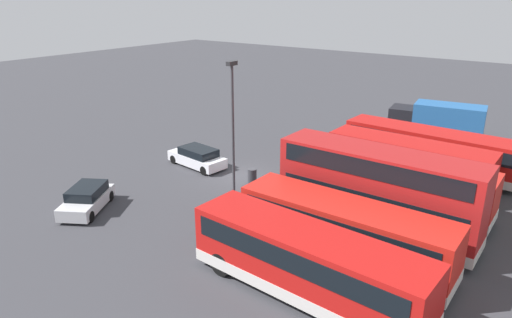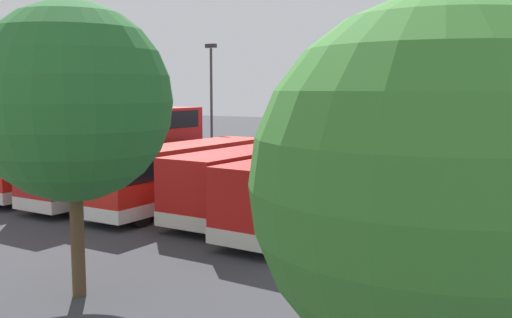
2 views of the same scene
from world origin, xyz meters
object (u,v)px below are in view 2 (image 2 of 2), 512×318
Objects in this scene: bus_single_deck_near_end at (322,186)px; bus_single_deck_third at (183,173)px; car_small_green at (288,160)px; waste_bin_yellow at (248,172)px; bus_single_deck_second at (256,178)px; bus_single_deck_sixth at (33,160)px; lamp_post_tall at (211,100)px; bus_double_decker_fourth at (119,152)px; bus_single_deck_fifth at (72,164)px; car_hatchback_silver at (186,152)px.

bus_single_deck_third is (7.15, 0.09, -0.00)m from bus_single_deck_near_end.
waste_bin_yellow is (0.08, 5.01, -0.23)m from car_small_green.
bus_single_deck_near_end is 7.15m from bus_single_deck_third.
bus_single_deck_second and bus_single_deck_sixth have the same top height.
lamp_post_tall is 5.03m from waste_bin_yellow.
bus_single_deck_second is at bearing -173.30° from bus_double_decker_fourth.
lamp_post_tall is (-2.78, -8.74, 3.22)m from bus_single_deck_fifth.
waste_bin_yellow is at bearing -100.40° from bus_double_decker_fourth.
bus_single_deck_third is 1.09× the size of bus_single_deck_fifth.
bus_single_deck_fifth is at bearing 72.38° from lamp_post_tall.
bus_single_deck_third is at bearing 6.77° from bus_single_deck_second.
bus_single_deck_sixth is 16.53m from car_small_green.
car_hatchback_silver reaches higher than waste_bin_yellow.
bus_single_deck_near_end is at bearing 144.32° from lamp_post_tall.
bus_single_deck_near_end is at bearing -178.28° from bus_single_deck_fifth.
bus_single_deck_fifth is at bearing 1.72° from bus_single_deck_near_end.
car_hatchback_silver is 10.41m from waste_bin_yellow.
bus_single_deck_third is 11.61× the size of waste_bin_yellow.
bus_single_deck_fifth is at bearing 60.29° from waste_bin_yellow.
bus_single_deck_second is at bearing 135.88° from lamp_post_tall.
bus_single_deck_sixth is at bearing 1.46° from bus_single_deck_third.
bus_single_deck_fifth is 2.14× the size of car_small_green.
bus_single_deck_fifth is (14.34, 0.43, -0.00)m from bus_single_deck_near_end.
bus_single_deck_third is at bearing -178.54° from bus_single_deck_sixth.
bus_single_deck_second and bus_single_deck_third have the same top height.
bus_single_deck_near_end is at bearing 123.33° from car_small_green.
bus_single_deck_sixth is at bearing -1.33° from bus_double_decker_fourth.
bus_single_deck_fifth is (3.53, -0.09, -0.83)m from bus_double_decker_fourth.
bus_single_deck_third is at bearing 0.74° from bus_single_deck_near_end.
bus_single_deck_second is 10.22m from waste_bin_yellow.
lamp_post_tall is (-6.04, -8.67, 3.22)m from bus_single_deck_sixth.
bus_single_deck_third is 2.55× the size of car_hatchback_silver.
bus_single_deck_fifth is at bearing 69.47° from car_small_green.
bus_double_decker_fourth reaches higher than waste_bin_yellow.
bus_single_deck_near_end is 1.09× the size of bus_single_deck_third.
lamp_post_tall reaches higher than bus_single_deck_sixth.
bus_double_decker_fourth is 3.63m from bus_single_deck_fifth.
lamp_post_tall is at bearing -35.68° from bus_single_deck_near_end.
bus_single_deck_near_end reaches higher than car_hatchback_silver.
car_hatchback_silver is (0.50, -14.34, -0.92)m from bus_single_deck_sixth.
bus_double_decker_fourth is at bearing 178.67° from bus_single_deck_sixth.
waste_bin_yellow is at bearing 89.10° from car_small_green.
car_hatchback_silver is 0.52× the size of lamp_post_tall.
bus_single_deck_fifth is (7.19, 0.34, -0.00)m from bus_single_deck_third.
bus_single_deck_second is 20.09m from car_hatchback_silver.
bus_single_deck_second is 1.26× the size of lamp_post_tall.
bus_single_deck_near_end is 1.14× the size of bus_single_deck_sixth.
bus_single_deck_third and bus_single_deck_fifth have the same top height.
lamp_post_tall reaches higher than car_hatchback_silver.
bus_single_deck_second is 14.56m from car_small_green.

